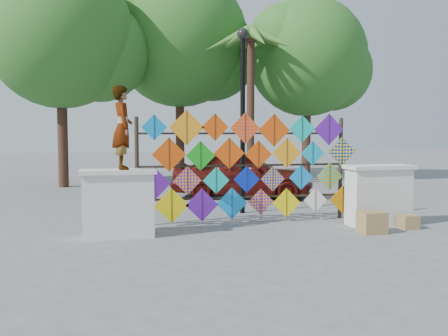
{
  "coord_description": "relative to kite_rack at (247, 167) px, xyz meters",
  "views": [
    {
      "loc": [
        -2.82,
        -9.71,
        1.98
      ],
      "look_at": [
        -0.48,
        0.6,
        1.22
      ],
      "focal_mm": 40.0,
      "sensor_mm": 36.0,
      "label": 1
    }
  ],
  "objects": [
    {
      "name": "ground",
      "position": [
        -0.06,
        -0.73,
        -1.23
      ],
      "size": [
        80.0,
        80.0,
        0.0
      ],
      "primitive_type": "plane",
      "color": "gray",
      "rests_on": "ground"
    },
    {
      "name": "parapet_left",
      "position": [
        -2.76,
        -0.93,
        -0.58
      ],
      "size": [
        1.4,
        0.65,
        1.28
      ],
      "color": "silver",
      "rests_on": "ground"
    },
    {
      "name": "parapet_right",
      "position": [
        2.64,
        -0.93,
        -0.58
      ],
      "size": [
        1.4,
        0.65,
        1.28
      ],
      "color": "silver",
      "rests_on": "ground"
    },
    {
      "name": "kite_rack",
      "position": [
        0.0,
        0.0,
        0.0
      ],
      "size": [
        4.97,
        0.24,
        2.45
      ],
      "color": "#2D2319",
      "rests_on": "ground"
    },
    {
      "name": "tree_west",
      "position": [
        -4.46,
        8.3,
        4.15
      ],
      "size": [
        5.85,
        5.2,
        8.01
      ],
      "color": "#43271C",
      "rests_on": "ground"
    },
    {
      "name": "tree_mid",
      "position": [
        0.05,
        10.3,
        4.55
      ],
      "size": [
        6.3,
        5.6,
        8.61
      ],
      "color": "#43271C",
      "rests_on": "ground"
    },
    {
      "name": "tree_east",
      "position": [
        5.03,
        8.8,
        3.76
      ],
      "size": [
        5.4,
        4.8,
        7.42
      ],
      "color": "#43271C",
      "rests_on": "ground"
    },
    {
      "name": "palm_tree",
      "position": [
        2.14,
        7.27,
        3.72
      ],
      "size": [
        3.62,
        3.62,
        5.83
      ],
      "color": "#43271C",
      "rests_on": "ground"
    },
    {
      "name": "vendor_woman",
      "position": [
        -2.67,
        -0.93,
        0.83
      ],
      "size": [
        0.42,
        0.6,
        1.56
      ],
      "primitive_type": "imported",
      "rotation": [
        0.0,
        0.0,
        1.66
      ],
      "color": "#99999E",
      "rests_on": "parapet_left"
    },
    {
      "name": "sedan",
      "position": [
        0.98,
        4.05,
        -0.51
      ],
      "size": [
        4.53,
        3.01,
        1.43
      ],
      "primitive_type": "imported",
      "rotation": [
        0.0,
        0.0,
        1.23
      ],
      "color": "#53120E",
      "rests_on": "ground"
    },
    {
      "name": "lamppost",
      "position": [
        0.24,
        1.27,
        1.46
      ],
      "size": [
        0.28,
        0.28,
        4.46
      ],
      "color": "black",
      "rests_on": "ground"
    },
    {
      "name": "cardboard_box_near",
      "position": [
        2.09,
        -1.66,
        -1.02
      ],
      "size": [
        0.48,
        0.42,
        0.42
      ],
      "primitive_type": "cube",
      "color": "#A38C4F",
      "rests_on": "ground"
    },
    {
      "name": "cardboard_box_far",
      "position": [
        3.04,
        -1.44,
        -1.09
      ],
      "size": [
        0.34,
        0.31,
        0.29
      ],
      "primitive_type": "cube",
      "color": "#A38C4F",
      "rests_on": "ground"
    }
  ]
}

